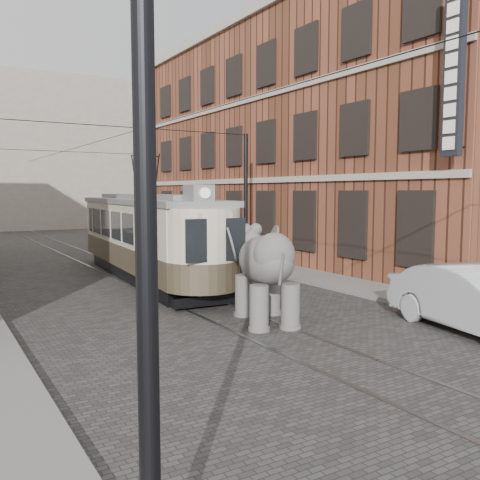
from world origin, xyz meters
TOP-DOWN VIEW (x-y plane):
  - ground at (0.00, 0.00)m, footprint 120.00×120.00m
  - tram_rails at (0.00, 0.00)m, footprint 1.54×80.00m
  - sidewalk_right at (6.00, 0.00)m, footprint 2.00×60.00m
  - brick_building at (11.00, 9.00)m, footprint 8.00×26.00m
  - distant_block at (0.00, 40.00)m, footprint 28.00×10.00m
  - catenary at (-0.20, 5.00)m, footprint 11.00×30.20m
  - tram at (0.36, 5.64)m, footprint 3.43×12.45m
  - elephant at (0.53, -2.59)m, footprint 3.47×4.68m
  - parked_car at (4.37, -6.17)m, footprint 2.58×5.19m

SIDE VIEW (x-z plane):
  - ground at x=0.00m, z-range 0.00..0.00m
  - tram_rails at x=0.00m, z-range 0.00..0.02m
  - sidewalk_right at x=6.00m, z-range 0.00..0.15m
  - parked_car at x=4.37m, z-range 0.00..1.64m
  - elephant at x=0.53m, z-range 0.00..2.56m
  - tram at x=0.36m, z-range 0.00..4.88m
  - catenary at x=-0.20m, z-range 0.00..6.00m
  - brick_building at x=11.00m, z-range 0.00..12.00m
  - distant_block at x=0.00m, z-range 0.00..14.00m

